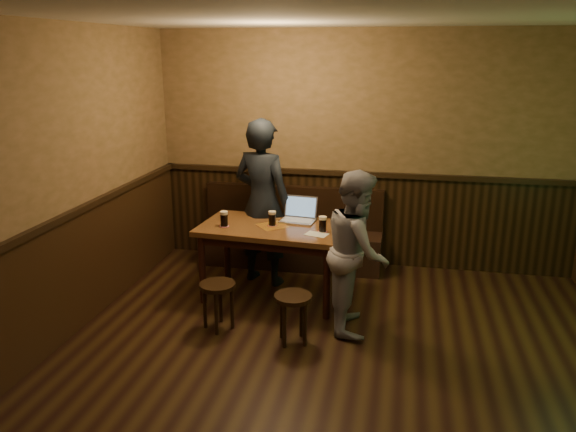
{
  "coord_description": "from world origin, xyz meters",
  "views": [
    {
      "loc": [
        0.45,
        -3.64,
        2.55
      ],
      "look_at": [
        -0.65,
        1.67,
        0.94
      ],
      "focal_mm": 35.0,
      "sensor_mm": 36.0,
      "label": 1
    }
  ],
  "objects_px": {
    "person_suit": "(262,202)",
    "person_grey": "(357,251)",
    "pint_right": "(323,224)",
    "stool_right": "(293,305)",
    "pint_left": "(224,219)",
    "pint_mid": "(272,218)",
    "laptop": "(299,215)",
    "bench": "(291,240)",
    "stool_left": "(218,292)",
    "pub_table": "(273,235)"
  },
  "relations": [
    {
      "from": "pub_table",
      "to": "laptop",
      "type": "height_order",
      "value": "laptop"
    },
    {
      "from": "person_suit",
      "to": "pub_table",
      "type": "bearing_deg",
      "value": 133.76
    },
    {
      "from": "pint_right",
      "to": "stool_left",
      "type": "bearing_deg",
      "value": -141.05
    },
    {
      "from": "laptop",
      "to": "pint_right",
      "type": "bearing_deg",
      "value": -41.39
    },
    {
      "from": "pint_left",
      "to": "pint_right",
      "type": "relative_size",
      "value": 1.01
    },
    {
      "from": "pint_left",
      "to": "person_grey",
      "type": "relative_size",
      "value": 0.11
    },
    {
      "from": "stool_left",
      "to": "person_suit",
      "type": "bearing_deg",
      "value": 83.47
    },
    {
      "from": "pub_table",
      "to": "person_suit",
      "type": "height_order",
      "value": "person_suit"
    },
    {
      "from": "pint_left",
      "to": "laptop",
      "type": "distance_m",
      "value": 0.81
    },
    {
      "from": "bench",
      "to": "person_suit",
      "type": "height_order",
      "value": "person_suit"
    },
    {
      "from": "person_suit",
      "to": "person_grey",
      "type": "height_order",
      "value": "person_suit"
    },
    {
      "from": "stool_right",
      "to": "laptop",
      "type": "distance_m",
      "value": 1.28
    },
    {
      "from": "bench",
      "to": "person_grey",
      "type": "bearing_deg",
      "value": -57.92
    },
    {
      "from": "person_grey",
      "to": "person_suit",
      "type": "bearing_deg",
      "value": 46.11
    },
    {
      "from": "laptop",
      "to": "bench",
      "type": "bearing_deg",
      "value": 114.18
    },
    {
      "from": "stool_right",
      "to": "pint_right",
      "type": "bearing_deg",
      "value": 80.66
    },
    {
      "from": "pint_mid",
      "to": "pint_left",
      "type": "bearing_deg",
      "value": -165.65
    },
    {
      "from": "bench",
      "to": "person_grey",
      "type": "height_order",
      "value": "person_grey"
    },
    {
      "from": "bench",
      "to": "stool_right",
      "type": "bearing_deg",
      "value": -78.03
    },
    {
      "from": "bench",
      "to": "person_suit",
      "type": "relative_size",
      "value": 1.18
    },
    {
      "from": "stool_right",
      "to": "pint_right",
      "type": "xyz_separation_m",
      "value": [
        0.14,
        0.83,
        0.51
      ]
    },
    {
      "from": "pint_right",
      "to": "bench",
      "type": "bearing_deg",
      "value": 116.73
    },
    {
      "from": "stool_right",
      "to": "person_suit",
      "type": "bearing_deg",
      "value": 114.81
    },
    {
      "from": "pub_table",
      "to": "pint_right",
      "type": "bearing_deg",
      "value": -5.02
    },
    {
      "from": "person_suit",
      "to": "person_grey",
      "type": "relative_size",
      "value": 1.22
    },
    {
      "from": "pint_right",
      "to": "person_suit",
      "type": "relative_size",
      "value": 0.09
    },
    {
      "from": "pint_mid",
      "to": "person_grey",
      "type": "distance_m",
      "value": 1.06
    },
    {
      "from": "pint_right",
      "to": "person_suit",
      "type": "xyz_separation_m",
      "value": [
        -0.74,
        0.49,
        0.05
      ]
    },
    {
      "from": "bench",
      "to": "person_suit",
      "type": "distance_m",
      "value": 0.88
    },
    {
      "from": "bench",
      "to": "stool_right",
      "type": "relative_size",
      "value": 4.78
    },
    {
      "from": "person_grey",
      "to": "pint_mid",
      "type": "bearing_deg",
      "value": 56.12
    },
    {
      "from": "pub_table",
      "to": "stool_right",
      "type": "height_order",
      "value": "pub_table"
    },
    {
      "from": "pint_left",
      "to": "pint_mid",
      "type": "distance_m",
      "value": 0.5
    },
    {
      "from": "stool_left",
      "to": "bench",
      "type": "bearing_deg",
      "value": 79.11
    },
    {
      "from": "person_suit",
      "to": "pint_mid",
      "type": "bearing_deg",
      "value": 133.69
    },
    {
      "from": "pint_left",
      "to": "laptop",
      "type": "height_order",
      "value": "laptop"
    },
    {
      "from": "pint_right",
      "to": "pint_left",
      "type": "bearing_deg",
      "value": -178.36
    },
    {
      "from": "bench",
      "to": "laptop",
      "type": "relative_size",
      "value": 5.7
    },
    {
      "from": "pub_table",
      "to": "stool_right",
      "type": "bearing_deg",
      "value": -61.96
    },
    {
      "from": "pint_right",
      "to": "person_grey",
      "type": "bearing_deg",
      "value": -46.37
    },
    {
      "from": "bench",
      "to": "person_suit",
      "type": "xyz_separation_m",
      "value": [
        -0.21,
        -0.58,
        0.62
      ]
    },
    {
      "from": "pint_left",
      "to": "pint_right",
      "type": "bearing_deg",
      "value": 1.64
    },
    {
      "from": "bench",
      "to": "pub_table",
      "type": "bearing_deg",
      "value": -90.0
    },
    {
      "from": "stool_left",
      "to": "stool_right",
      "type": "bearing_deg",
      "value": -8.84
    },
    {
      "from": "laptop",
      "to": "person_suit",
      "type": "height_order",
      "value": "person_suit"
    },
    {
      "from": "pub_table",
      "to": "stool_left",
      "type": "bearing_deg",
      "value": -108.81
    },
    {
      "from": "person_suit",
      "to": "stool_left",
      "type": "bearing_deg",
      "value": 99.89
    },
    {
      "from": "stool_left",
      "to": "pint_right",
      "type": "height_order",
      "value": "pint_right"
    },
    {
      "from": "stool_right",
      "to": "pint_left",
      "type": "xyz_separation_m",
      "value": [
        -0.89,
        0.8,
        0.51
      ]
    },
    {
      "from": "stool_left",
      "to": "person_grey",
      "type": "xyz_separation_m",
      "value": [
        1.27,
        0.31,
        0.4
      ]
    }
  ]
}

